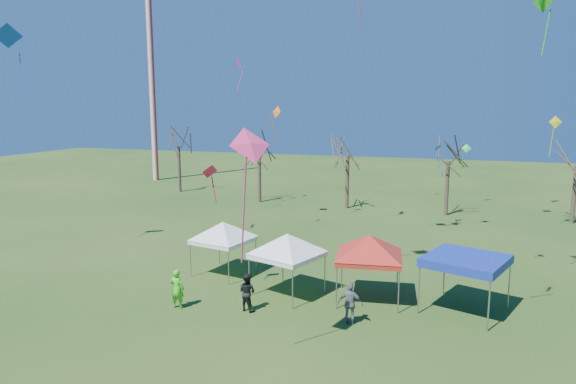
{
  "coord_description": "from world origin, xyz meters",
  "views": [
    {
      "loc": [
        6.74,
        -19.55,
        9.03
      ],
      "look_at": [
        -0.75,
        3.0,
        4.98
      ],
      "focal_mm": 32.0,
      "sensor_mm": 36.0,
      "label": 1
    }
  ],
  "objects_px": {
    "tree_3": "(449,142)",
    "tent_white_west": "(223,226)",
    "radio_mast": "(152,75)",
    "tent_white_mid": "(287,238)",
    "person_dark": "(247,292)",
    "person_grey": "(350,304)",
    "tent_blue": "(466,261)",
    "tree_0": "(178,130)",
    "tree_2": "(348,137)",
    "person_green": "(177,289)",
    "tree_1": "(259,140)",
    "tent_red": "(369,239)"
  },
  "relations": [
    {
      "from": "tree_0",
      "to": "tree_2",
      "type": "relative_size",
      "value": 1.03
    },
    {
      "from": "tree_0",
      "to": "tree_2",
      "type": "height_order",
      "value": "tree_0"
    },
    {
      "from": "tree_3",
      "to": "tent_white_west",
      "type": "xyz_separation_m",
      "value": [
        -10.96,
        -19.45,
        -3.39
      ]
    },
    {
      "from": "tent_red",
      "to": "tent_blue",
      "type": "distance_m",
      "value": 4.29
    },
    {
      "from": "radio_mast",
      "to": "person_green",
      "type": "distance_m",
      "value": 42.99
    },
    {
      "from": "person_dark",
      "to": "person_grey",
      "type": "distance_m",
      "value": 4.62
    },
    {
      "from": "tree_1",
      "to": "tree_2",
      "type": "xyz_separation_m",
      "value": [
        8.4,
        -0.27,
        0.5
      ]
    },
    {
      "from": "radio_mast",
      "to": "tree_0",
      "type": "bearing_deg",
      "value": -42.77
    },
    {
      "from": "person_green",
      "to": "tent_white_west",
      "type": "bearing_deg",
      "value": -93.19
    },
    {
      "from": "tree_0",
      "to": "person_green",
      "type": "height_order",
      "value": "tree_0"
    },
    {
      "from": "radio_mast",
      "to": "tree_3",
      "type": "height_order",
      "value": "radio_mast"
    },
    {
      "from": "tree_0",
      "to": "tent_blue",
      "type": "distance_m",
      "value": 37.27
    },
    {
      "from": "person_dark",
      "to": "person_grey",
      "type": "relative_size",
      "value": 0.96
    },
    {
      "from": "tent_blue",
      "to": "person_grey",
      "type": "xyz_separation_m",
      "value": [
        -4.5,
        -2.93,
        -1.41
      ]
    },
    {
      "from": "tent_blue",
      "to": "tree_2",
      "type": "bearing_deg",
      "value": 114.76
    },
    {
      "from": "tent_white_west",
      "to": "tent_white_mid",
      "type": "distance_m",
      "value": 4.56
    },
    {
      "from": "tent_blue",
      "to": "person_dark",
      "type": "height_order",
      "value": "tent_blue"
    },
    {
      "from": "tree_2",
      "to": "person_dark",
      "type": "height_order",
      "value": "tree_2"
    },
    {
      "from": "radio_mast",
      "to": "tree_3",
      "type": "relative_size",
      "value": 3.16
    },
    {
      "from": "tent_white_west",
      "to": "person_green",
      "type": "xyz_separation_m",
      "value": [
        0.05,
        -4.93,
        -1.79
      ]
    },
    {
      "from": "tree_3",
      "to": "tent_red",
      "type": "bearing_deg",
      "value": -98.08
    },
    {
      "from": "tent_blue",
      "to": "person_green",
      "type": "distance_m",
      "value": 12.83
    },
    {
      "from": "tree_3",
      "to": "tent_white_mid",
      "type": "relative_size",
      "value": 2.13
    },
    {
      "from": "tent_white_mid",
      "to": "tree_1",
      "type": "bearing_deg",
      "value": 114.7
    },
    {
      "from": "person_green",
      "to": "person_dark",
      "type": "bearing_deg",
      "value": -170.62
    },
    {
      "from": "tree_0",
      "to": "person_grey",
      "type": "height_order",
      "value": "tree_0"
    },
    {
      "from": "radio_mast",
      "to": "tree_1",
      "type": "height_order",
      "value": "radio_mast"
    },
    {
      "from": "radio_mast",
      "to": "tent_white_mid",
      "type": "distance_m",
      "value": 42.53
    },
    {
      "from": "tree_2",
      "to": "tent_white_mid",
      "type": "height_order",
      "value": "tree_2"
    },
    {
      "from": "tent_blue",
      "to": "person_grey",
      "type": "distance_m",
      "value": 5.55
    },
    {
      "from": "person_dark",
      "to": "tree_0",
      "type": "bearing_deg",
      "value": -39.7
    },
    {
      "from": "radio_mast",
      "to": "tent_white_mid",
      "type": "xyz_separation_m",
      "value": [
        27.27,
        -31.17,
        -9.7
      ]
    },
    {
      "from": "tree_3",
      "to": "tent_red",
      "type": "height_order",
      "value": "tree_3"
    },
    {
      "from": "tree_0",
      "to": "tent_white_west",
      "type": "height_order",
      "value": "tree_0"
    },
    {
      "from": "radio_mast",
      "to": "person_green",
      "type": "bearing_deg",
      "value": -56.05
    },
    {
      "from": "tree_2",
      "to": "tent_blue",
      "type": "distance_m",
      "value": 23.5
    },
    {
      "from": "radio_mast",
      "to": "person_grey",
      "type": "distance_m",
      "value": 47.04
    },
    {
      "from": "radio_mast",
      "to": "tent_red",
      "type": "distance_m",
      "value": 44.71
    },
    {
      "from": "tree_3",
      "to": "tent_red",
      "type": "xyz_separation_m",
      "value": [
        -2.94,
        -20.72,
        -3.16
      ]
    },
    {
      "from": "tree_0",
      "to": "tree_3",
      "type": "distance_m",
      "value": 27.09
    },
    {
      "from": "tent_white_mid",
      "to": "person_grey",
      "type": "relative_size",
      "value": 2.09
    },
    {
      "from": "tent_white_west",
      "to": "person_grey",
      "type": "xyz_separation_m",
      "value": [
        7.77,
        -4.17,
        -1.8
      ]
    },
    {
      "from": "tent_white_mid",
      "to": "person_green",
      "type": "relative_size",
      "value": 2.07
    },
    {
      "from": "tent_white_mid",
      "to": "person_dark",
      "type": "bearing_deg",
      "value": -113.4
    },
    {
      "from": "tent_white_mid",
      "to": "tree_0",
      "type": "bearing_deg",
      "value": 129.33
    },
    {
      "from": "radio_mast",
      "to": "tent_blue",
      "type": "distance_m",
      "value": 47.87
    },
    {
      "from": "tent_white_mid",
      "to": "person_grey",
      "type": "bearing_deg",
      "value": -34.03
    },
    {
      "from": "radio_mast",
      "to": "person_green",
      "type": "height_order",
      "value": "radio_mast"
    },
    {
      "from": "tent_white_mid",
      "to": "tent_blue",
      "type": "xyz_separation_m",
      "value": [
        8.06,
        0.52,
        -0.5
      ]
    },
    {
      "from": "person_grey",
      "to": "tree_0",
      "type": "bearing_deg",
      "value": -49.47
    }
  ]
}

